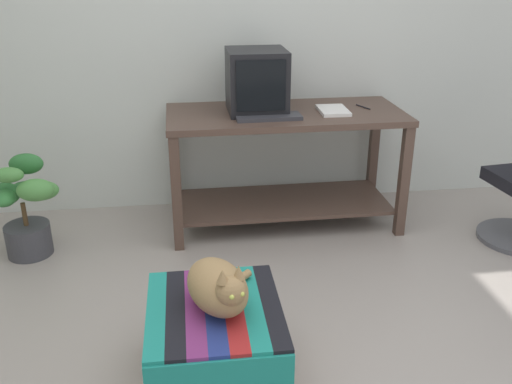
# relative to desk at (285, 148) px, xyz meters

# --- Properties ---
(back_wall) EXTENTS (8.00, 0.10, 2.60)m
(back_wall) POSITION_rel_desk_xyz_m (-0.27, 0.45, 0.77)
(back_wall) COLOR silver
(back_wall) RESTS_ON ground_plane
(desk) EXTENTS (1.52, 0.68, 0.78)m
(desk) POSITION_rel_desk_xyz_m (0.00, 0.00, 0.00)
(desk) COLOR #4C382D
(desk) RESTS_ON ground_plane
(tv_monitor) EXTENTS (0.37, 0.38, 0.39)m
(tv_monitor) POSITION_rel_desk_xyz_m (-0.18, 0.03, 0.43)
(tv_monitor) COLOR black
(tv_monitor) RESTS_ON desk
(keyboard) EXTENTS (0.40, 0.16, 0.02)m
(keyboard) POSITION_rel_desk_xyz_m (-0.13, -0.15, 0.26)
(keyboard) COLOR #333338
(keyboard) RESTS_ON desk
(book) EXTENTS (0.18, 0.26, 0.02)m
(book) POSITION_rel_desk_xyz_m (0.30, -0.05, 0.25)
(book) COLOR white
(book) RESTS_ON desk
(ottoman_with_blanket) EXTENTS (0.55, 0.63, 0.37)m
(ottoman_with_blanket) POSITION_rel_desk_xyz_m (-0.56, -1.52, -0.35)
(ottoman_with_blanket) COLOR #7A664C
(ottoman_with_blanket) RESTS_ON ground_plane
(cat) EXTENTS (0.33, 0.43, 0.26)m
(cat) POSITION_rel_desk_xyz_m (-0.54, -1.53, -0.05)
(cat) COLOR #9E7A4C
(cat) RESTS_ON ottoman_with_blanket
(potted_plant) EXTENTS (0.41, 0.38, 0.62)m
(potted_plant) POSITION_rel_desk_xyz_m (-1.61, -0.25, -0.24)
(potted_plant) COLOR #3D3D42
(potted_plant) RESTS_ON ground_plane
(pen) EXTENTS (0.06, 0.13, 0.01)m
(pen) POSITION_rel_desk_xyz_m (0.52, 0.04, 0.25)
(pen) COLOR black
(pen) RESTS_ON desk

